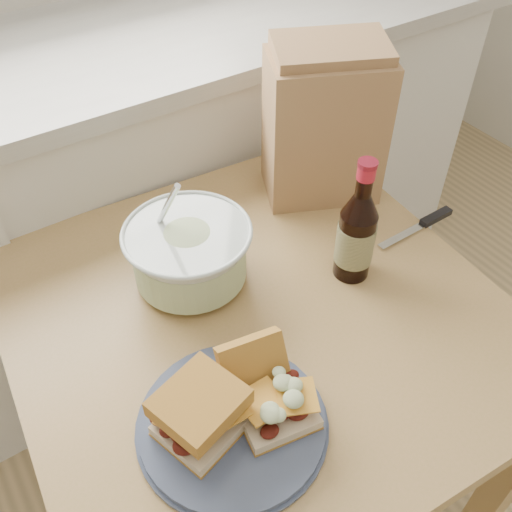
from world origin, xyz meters
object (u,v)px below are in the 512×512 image
plate (232,423)px  paper_bag (324,128)px  dining_table (257,346)px  beer_bottle (356,235)px  coleslaw_bowl (189,256)px

plate → paper_bag: size_ratio=0.91×
plate → paper_bag: 0.64m
dining_table → paper_bag: paper_bag is taller
beer_bottle → plate: bearing=-169.2°
beer_bottle → paper_bag: bearing=53.1°
plate → paper_bag: paper_bag is taller
dining_table → beer_bottle: (0.21, -0.02, 0.20)m
beer_bottle → paper_bag: 0.28m
paper_bag → beer_bottle: bearing=-90.1°
dining_table → paper_bag: 0.47m
plate → coleslaw_bowl: (0.10, 0.31, 0.05)m
beer_bottle → dining_table: bearing=163.4°
dining_table → paper_bag: (0.32, 0.23, 0.26)m
coleslaw_bowl → beer_bottle: (0.27, -0.15, 0.04)m
dining_table → beer_bottle: 0.29m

